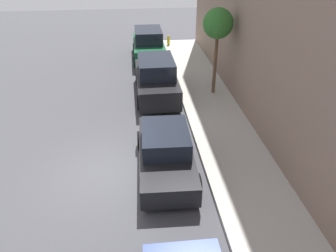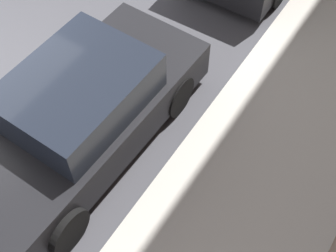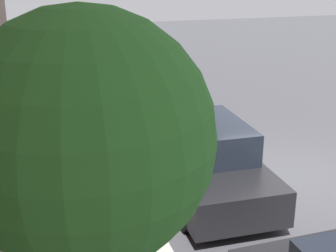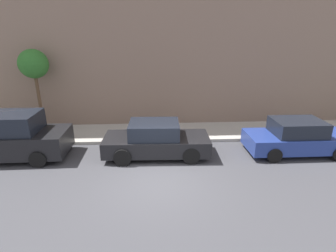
{
  "view_description": "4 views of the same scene",
  "coord_description": "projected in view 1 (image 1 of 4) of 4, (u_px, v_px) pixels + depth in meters",
  "views": [
    {
      "loc": [
        1.24,
        -9.29,
        7.2
      ],
      "look_at": [
        2.38,
        1.3,
        1.0
      ],
      "focal_mm": 35.0,
      "sensor_mm": 36.0,
      "label": 1
    },
    {
      "loc": [
        5.52,
        -2.73,
        6.35
      ],
      "look_at": [
        3.47,
        0.42,
        1.0
      ],
      "focal_mm": 50.0,
      "sensor_mm": 36.0,
      "label": 2
    },
    {
      "loc": [
        5.52,
        8.39,
        4.55
      ],
      "look_at": [
        2.47,
        -1.38,
        1.0
      ],
      "focal_mm": 50.0,
      "sensor_mm": 36.0,
      "label": 3
    },
    {
      "loc": [
        -8.31,
        0.09,
        5.07
      ],
      "look_at": [
        3.19,
        -0.55,
        1.0
      ],
      "focal_mm": 28.0,
      "sensor_mm": 36.0,
      "label": 4
    }
  ],
  "objects": [
    {
      "name": "ground_plane",
      "position": [
        105.0,
        173.0,
        11.49
      ],
      "size": [
        60.0,
        60.0,
        0.0
      ],
      "primitive_type": "plane",
      "color": "#424247"
    },
    {
      "name": "sidewalk",
      "position": [
        238.0,
        162.0,
        11.9
      ],
      "size": [
        2.62,
        32.0,
        0.15
      ],
      "color": "#B2ADA3",
      "rests_on": "ground_plane"
    },
    {
      "name": "parked_sedan_third",
      "position": [
        166.0,
        152.0,
        11.35
      ],
      "size": [
        1.93,
        4.55,
        1.54
      ],
      "color": "black",
      "rests_on": "ground_plane"
    },
    {
      "name": "parked_suv_fourth",
      "position": [
        156.0,
        79.0,
        16.59
      ],
      "size": [
        2.08,
        4.82,
        1.98
      ],
      "color": "black",
      "rests_on": "ground_plane"
    },
    {
      "name": "parked_suv_fifth",
      "position": [
        148.0,
        45.0,
        21.68
      ],
      "size": [
        2.08,
        4.8,
        1.98
      ],
      "color": "#14512D",
      "rests_on": "ground_plane"
    },
    {
      "name": "street_tree",
      "position": [
        218.0,
        25.0,
        15.31
      ],
      "size": [
        1.43,
        1.43,
        4.23
      ],
      "color": "brown",
      "rests_on": "sidewalk"
    },
    {
      "name": "fire_hydrant",
      "position": [
        168.0,
        40.0,
        24.28
      ],
      "size": [
        0.2,
        0.2,
        0.69
      ],
      "color": "gold",
      "rests_on": "sidewalk"
    }
  ]
}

